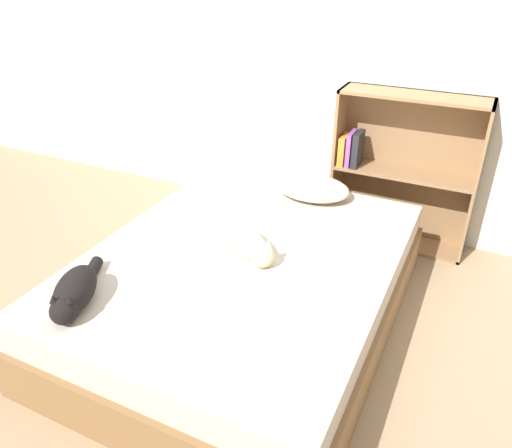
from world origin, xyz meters
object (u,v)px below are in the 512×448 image
object	(u,v)px
pillow	(312,188)
bed	(244,288)
cat_dark	(74,292)
bookshelf	(401,168)
cat_light	(245,240)

from	to	relation	value
pillow	bed	bearing A→B (deg)	-96.01
bed	cat_dark	world-z (taller)	cat_dark
bed	bookshelf	world-z (taller)	bookshelf
pillow	bookshelf	world-z (taller)	bookshelf
bed	cat_light	distance (m)	0.28
cat_light	bookshelf	bearing A→B (deg)	98.92
pillow	bookshelf	xyz separation A→B (m)	(0.45, 0.48, 0.03)
bed	pillow	xyz separation A→B (m)	(0.08, 0.78, 0.28)
bed	cat_light	world-z (taller)	cat_light
pillow	cat_dark	distance (m)	1.58
pillow	cat_light	size ratio (longest dim) A/B	0.83
cat_dark	bookshelf	distance (m)	2.20
pillow	cat_light	bearing A→B (deg)	-96.99
cat_light	bed	bearing A→B (deg)	-40.55
pillow	cat_dark	size ratio (longest dim) A/B	1.03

